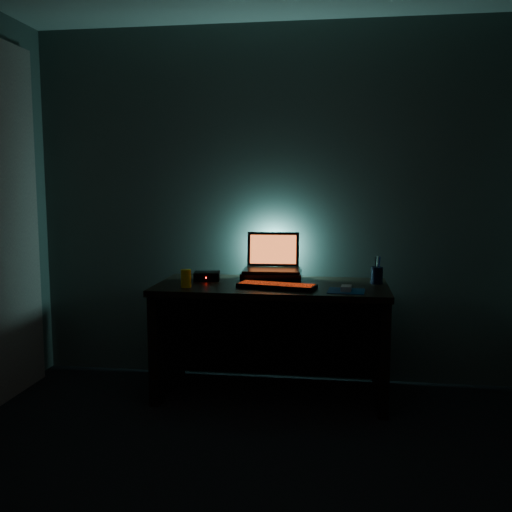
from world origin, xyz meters
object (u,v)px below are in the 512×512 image
(keyboard, at_px, (277,286))
(mouse, at_px, (346,288))
(juice_glass, at_px, (186,278))
(router, at_px, (207,276))
(pen_cup, at_px, (377,275))
(laptop, at_px, (272,262))

(keyboard, bearing_deg, mouse, 6.14)
(keyboard, xyz_separation_m, juice_glass, (-0.57, -0.04, 0.04))
(keyboard, bearing_deg, router, 166.91)
(keyboard, height_order, pen_cup, pen_cup)
(keyboard, xyz_separation_m, mouse, (0.43, -0.04, 0.00))
(laptop, xyz_separation_m, juice_glass, (-0.51, -0.38, -0.06))
(laptop, distance_m, pen_cup, 0.71)
(mouse, height_order, juice_glass, juice_glass)
(mouse, xyz_separation_m, router, (-0.93, 0.28, 0.01))
(laptop, bearing_deg, router, -168.62)
(juice_glass, bearing_deg, router, 75.56)
(laptop, xyz_separation_m, mouse, (0.50, -0.38, -0.10))
(keyboard, relative_size, mouse, 5.08)
(mouse, relative_size, pen_cup, 0.92)
(laptop, distance_m, mouse, 0.64)
(router, bearing_deg, juice_glass, -112.57)
(laptop, xyz_separation_m, router, (-0.43, -0.11, -0.09))
(keyboard, relative_size, juice_glass, 4.53)
(pen_cup, bearing_deg, juice_glass, -166.09)
(laptop, height_order, mouse, laptop)
(laptop, relative_size, juice_glass, 3.46)
(laptop, height_order, router, laptop)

